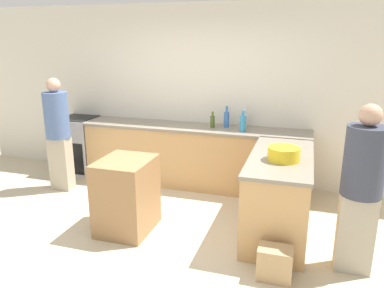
{
  "coord_description": "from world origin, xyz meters",
  "views": [
    {
      "loc": [
        1.58,
        -3.49,
        2.19
      ],
      "look_at": [
        0.31,
        0.62,
        0.97
      ],
      "focal_mm": 35.0,
      "sensor_mm": 36.0,
      "label": 1
    }
  ],
  "objects": [
    {
      "name": "ground_plane",
      "position": [
        0.0,
        0.0,
        0.0
      ],
      "size": [
        14.0,
        14.0,
        0.0
      ],
      "primitive_type": "plane",
      "color": "beige"
    },
    {
      "name": "wall_back",
      "position": [
        0.0,
        2.03,
        1.35
      ],
      "size": [
        8.0,
        0.06,
        2.7
      ],
      "color": "silver",
      "rests_on": "ground_plane"
    },
    {
      "name": "counter_back",
      "position": [
        0.0,
        1.7,
        0.46
      ],
      "size": [
        3.41,
        0.63,
        0.92
      ],
      "color": "tan",
      "rests_on": "ground_plane"
    },
    {
      "name": "counter_peninsula",
      "position": [
        1.36,
        0.62,
        0.46
      ],
      "size": [
        0.69,
        1.6,
        0.92
      ],
      "color": "tan",
      "rests_on": "ground_plane"
    },
    {
      "name": "range_oven",
      "position": [
        -2.0,
        1.7,
        0.47
      ],
      "size": [
        0.59,
        0.61,
        0.94
      ],
      "color": "#ADADB2",
      "rests_on": "ground_plane"
    },
    {
      "name": "island_table",
      "position": [
        -0.34,
        0.12,
        0.43
      ],
      "size": [
        0.58,
        0.68,
        0.86
      ],
      "color": "#997047",
      "rests_on": "ground_plane"
    },
    {
      "name": "mixing_bowl",
      "position": [
        1.39,
        0.45,
        1.0
      ],
      "size": [
        0.34,
        0.34,
        0.15
      ],
      "color": "yellow",
      "rests_on": "counter_peninsula"
    },
    {
      "name": "dish_soap_bottle",
      "position": [
        0.75,
        1.61,
        1.04
      ],
      "size": [
        0.09,
        0.09,
        0.3
      ],
      "color": "#338CBF",
      "rests_on": "counter_back"
    },
    {
      "name": "water_bottle_blue",
      "position": [
        0.47,
        1.8,
        1.05
      ],
      "size": [
        0.08,
        0.08,
        0.31
      ],
      "color": "#386BB7",
      "rests_on": "counter_back"
    },
    {
      "name": "vinegar_bottle_clear",
      "position": [
        0.72,
        1.86,
        1.05
      ],
      "size": [
        0.08,
        0.08,
        0.32
      ],
      "color": "silver",
      "rests_on": "counter_back"
    },
    {
      "name": "olive_oil_bottle",
      "position": [
        0.28,
        1.72,
        1.02
      ],
      "size": [
        0.07,
        0.07,
        0.24
      ],
      "color": "#475B1E",
      "rests_on": "counter_back"
    },
    {
      "name": "person_by_range",
      "position": [
        -1.84,
        0.96,
        0.9
      ],
      "size": [
        0.35,
        0.35,
        1.66
      ],
      "color": "#ADA38E",
      "rests_on": "ground_plane"
    },
    {
      "name": "person_at_peninsula",
      "position": [
        2.12,
        0.04,
        0.88
      ],
      "size": [
        0.37,
        0.37,
        1.64
      ],
      "color": "#ADA38E",
      "rests_on": "ground_plane"
    },
    {
      "name": "paper_bag",
      "position": [
        1.42,
        -0.33,
        0.16
      ],
      "size": [
        0.32,
        0.22,
        0.32
      ],
      "color": "tan",
      "rests_on": "ground_plane"
    }
  ]
}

